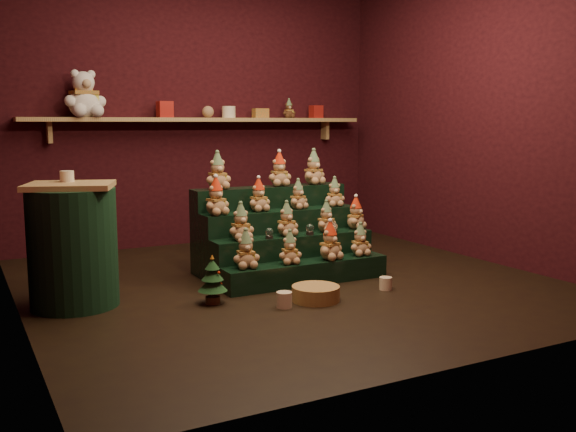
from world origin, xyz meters
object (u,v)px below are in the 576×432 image
snow_globe_b (310,229)px  mug_right (386,283)px  white_bear (84,88)px  wicker_basket (316,293)px  riser_tier_front (307,273)px  mug_left (284,300)px  mini_christmas_tree (213,280)px  side_table (73,246)px  snow_globe_c (334,228)px  brown_bear (289,109)px  snow_globe_a (269,233)px

snow_globe_b → mug_right: 0.77m
white_bear → wicker_basket: bearing=-72.9°
wicker_basket → riser_tier_front: bearing=67.9°
mug_left → mini_christmas_tree: bearing=141.2°
mug_right → wicker_basket: wicker_basket is taller
side_table → mug_left: bearing=-9.9°
snow_globe_c → mug_left: snow_globe_c is taller
white_bear → riser_tier_front: bearing=-63.8°
snow_globe_b → white_bear: 2.56m
snow_globe_c → mug_right: 0.71m
snow_globe_b → mug_left: 0.95m
riser_tier_front → brown_bear: (0.87, 1.93, 1.33)m
riser_tier_front → mug_right: size_ratio=14.37×
riser_tier_front → snow_globe_a: (-0.25, 0.16, 0.31)m
wicker_basket → white_bear: size_ratio=0.63×
mug_left → snow_globe_a: bearing=72.1°
snow_globe_b → snow_globe_c: size_ratio=1.09×
mini_christmas_tree → wicker_basket: mini_christmas_tree is taller
white_bear → brown_bear: white_bear is taller
riser_tier_front → snow_globe_a: bearing=147.5°
snow_globe_a → mug_left: snow_globe_a is taller
mini_christmas_tree → snow_globe_c: bearing=15.7°
mug_left → mug_right: mug_left is taller
mug_left → mug_right: (0.91, 0.06, -0.01)m
wicker_basket → snow_globe_a: bearing=95.8°
side_table → wicker_basket: side_table is taller
mini_christmas_tree → brown_bear: size_ratio=1.76×
mini_christmas_tree → wicker_basket: bearing=-22.3°
riser_tier_front → side_table: 1.78m
snow_globe_a → snow_globe_b: (0.37, 0.00, 0.00)m
brown_bear → mini_christmas_tree: bearing=-121.6°
snow_globe_b → side_table: bearing=178.3°
mug_left → snow_globe_b: bearing=48.7°
snow_globe_b → brown_bear: size_ratio=0.45×
snow_globe_c → mug_left: size_ratio=0.76×
mini_christmas_tree → mug_right: 1.34m
snow_globe_c → white_bear: bearing=133.0°
riser_tier_front → mini_christmas_tree: size_ratio=3.95×
riser_tier_front → snow_globe_c: size_ratio=16.78×
snow_globe_b → mug_right: bearing=-61.7°
mug_left → mug_right: size_ratio=1.13×
snow_globe_b → white_bear: bearing=128.7°
riser_tier_front → snow_globe_b: snow_globe_b is taller
mug_right → wicker_basket: (-0.63, -0.02, 0.01)m
snow_globe_a → snow_globe_c: snow_globe_a is taller
snow_globe_c → white_bear: 2.70m
riser_tier_front → mini_christmas_tree: (-0.87, -0.18, 0.08)m
snow_globe_b → mini_christmas_tree: snow_globe_b is taller
wicker_basket → snow_globe_c: bearing=49.1°
mug_right → brown_bear: size_ratio=0.48×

